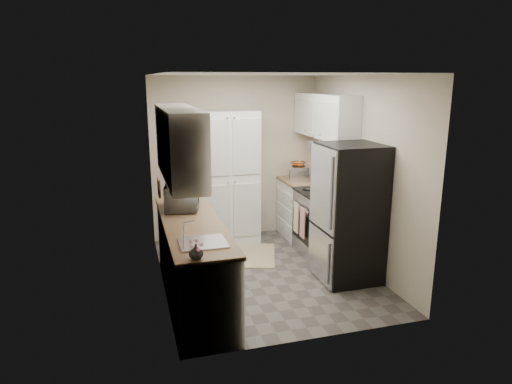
# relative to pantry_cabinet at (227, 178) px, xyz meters

# --- Properties ---
(ground) EXTENTS (3.20, 3.20, 0.00)m
(ground) POSITION_rel_pantry_cabinet_xyz_m (0.20, -1.32, -1.00)
(ground) COLOR #56514C
(ground) RESTS_ON ground
(room_shell) EXTENTS (2.64, 3.24, 2.52)m
(room_shell) POSITION_rel_pantry_cabinet_xyz_m (0.18, -1.32, 0.63)
(room_shell) COLOR beige
(room_shell) RESTS_ON ground
(pantry_cabinet) EXTENTS (0.90, 0.55, 2.00)m
(pantry_cabinet) POSITION_rel_pantry_cabinet_xyz_m (0.00, 0.00, 0.00)
(pantry_cabinet) COLOR white
(pantry_cabinet) RESTS_ON ground
(base_cabinet_left) EXTENTS (0.60, 2.30, 0.88)m
(base_cabinet_left) POSITION_rel_pantry_cabinet_xyz_m (-0.79, -1.75, -0.56)
(base_cabinet_left) COLOR white
(base_cabinet_left) RESTS_ON ground
(countertop_left) EXTENTS (0.63, 2.33, 0.04)m
(countertop_left) POSITION_rel_pantry_cabinet_xyz_m (-0.79, -1.75, -0.10)
(countertop_left) COLOR #846647
(countertop_left) RESTS_ON base_cabinet_left
(base_cabinet_right) EXTENTS (0.60, 0.80, 0.88)m
(base_cabinet_right) POSITION_rel_pantry_cabinet_xyz_m (1.19, -0.12, -0.56)
(base_cabinet_right) COLOR white
(base_cabinet_right) RESTS_ON ground
(countertop_right) EXTENTS (0.63, 0.83, 0.04)m
(countertop_right) POSITION_rel_pantry_cabinet_xyz_m (1.19, -0.12, -0.10)
(countertop_right) COLOR #846647
(countertop_right) RESTS_ON base_cabinet_right
(electric_range) EXTENTS (0.71, 0.78, 1.13)m
(electric_range) POSITION_rel_pantry_cabinet_xyz_m (1.17, -0.93, -0.52)
(electric_range) COLOR #B7B7BC
(electric_range) RESTS_ON ground
(refrigerator) EXTENTS (0.70, 0.72, 1.70)m
(refrigerator) POSITION_rel_pantry_cabinet_xyz_m (1.14, -1.73, -0.15)
(refrigerator) COLOR #B7B7BC
(refrigerator) RESTS_ON ground
(microwave) EXTENTS (0.48, 0.63, 0.32)m
(microwave) POSITION_rel_pantry_cabinet_xyz_m (-0.82, -1.19, 0.08)
(microwave) COLOR #B2B3B7
(microwave) RESTS_ON countertop_left
(wine_bottle) EXTENTS (0.07, 0.07, 0.29)m
(wine_bottle) POSITION_rel_pantry_cabinet_xyz_m (-0.75, -0.76, 0.07)
(wine_bottle) COLOR black
(wine_bottle) RESTS_ON countertop_left
(flower_vase) EXTENTS (0.13, 0.13, 0.13)m
(flower_vase) POSITION_rel_pantry_cabinet_xyz_m (-0.91, -2.83, -0.01)
(flower_vase) COLOR silver
(flower_vase) RESTS_ON countertop_left
(cutting_board) EXTENTS (0.03, 0.23, 0.29)m
(cutting_board) POSITION_rel_pantry_cabinet_xyz_m (-0.61, -0.76, 0.06)
(cutting_board) COLOR #3E7E36
(cutting_board) RESTS_ON countertop_left
(toaster_oven) EXTENTS (0.41, 0.46, 0.22)m
(toaster_oven) POSITION_rel_pantry_cabinet_xyz_m (1.13, -0.06, 0.03)
(toaster_oven) COLOR silver
(toaster_oven) RESTS_ON countertop_right
(fruit_basket) EXTENTS (0.25, 0.25, 0.10)m
(fruit_basket) POSITION_rel_pantry_cabinet_xyz_m (1.11, -0.08, 0.19)
(fruit_basket) COLOR orange
(fruit_basket) RESTS_ON toaster_oven
(kitchen_mat) EXTENTS (0.83, 1.05, 0.01)m
(kitchen_mat) POSITION_rel_pantry_cabinet_xyz_m (0.22, -0.70, -0.99)
(kitchen_mat) COLOR tan
(kitchen_mat) RESTS_ON ground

